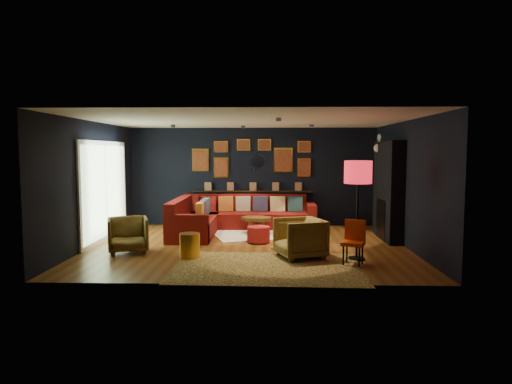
{
  "coord_description": "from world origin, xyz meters",
  "views": [
    {
      "loc": [
        0.43,
        -9.36,
        1.96
      ],
      "look_at": [
        0.15,
        0.3,
        1.11
      ],
      "focal_mm": 32.0,
      "sensor_mm": 36.0,
      "label": 1
    }
  ],
  "objects_px": {
    "coffee_table": "(257,220)",
    "pouf": "(258,234)",
    "orange_chair": "(354,239)",
    "floor_lamp": "(358,176)",
    "armchair_left": "(128,233)",
    "dog": "(297,238)",
    "sectional": "(227,218)",
    "gold_stool": "(190,246)",
    "armchair_right": "(300,236)"
  },
  "relations": [
    {
      "from": "dog",
      "to": "gold_stool",
      "type": "bearing_deg",
      "value": -173.36
    },
    {
      "from": "gold_stool",
      "to": "dog",
      "type": "relative_size",
      "value": 0.38
    },
    {
      "from": "orange_chair",
      "to": "floor_lamp",
      "type": "relative_size",
      "value": 0.43
    },
    {
      "from": "pouf",
      "to": "gold_stool",
      "type": "xyz_separation_m",
      "value": [
        -1.24,
        -1.48,
        0.04
      ]
    },
    {
      "from": "pouf",
      "to": "armchair_right",
      "type": "distance_m",
      "value": 1.64
    },
    {
      "from": "sectional",
      "to": "dog",
      "type": "bearing_deg",
      "value": -51.21
    },
    {
      "from": "pouf",
      "to": "floor_lamp",
      "type": "relative_size",
      "value": 0.27
    },
    {
      "from": "armchair_left",
      "to": "dog",
      "type": "distance_m",
      "value": 3.36
    },
    {
      "from": "sectional",
      "to": "gold_stool",
      "type": "xyz_separation_m",
      "value": [
        -0.42,
        -2.92,
        -0.09
      ]
    },
    {
      "from": "coffee_table",
      "to": "gold_stool",
      "type": "xyz_separation_m",
      "value": [
        -1.17,
        -2.5,
        -0.11
      ]
    },
    {
      "from": "pouf",
      "to": "floor_lamp",
      "type": "distance_m",
      "value": 2.72
    },
    {
      "from": "orange_chair",
      "to": "floor_lamp",
      "type": "distance_m",
      "value": 1.13
    },
    {
      "from": "coffee_table",
      "to": "orange_chair",
      "type": "bearing_deg",
      "value": -58.22
    },
    {
      "from": "coffee_table",
      "to": "gold_stool",
      "type": "distance_m",
      "value": 2.76
    },
    {
      "from": "gold_stool",
      "to": "dog",
      "type": "xyz_separation_m",
      "value": [
        2.04,
        0.91,
        -0.02
      ]
    },
    {
      "from": "dog",
      "to": "armchair_left",
      "type": "bearing_deg",
      "value": 170.48
    },
    {
      "from": "orange_chair",
      "to": "sectional",
      "type": "bearing_deg",
      "value": 149.7
    },
    {
      "from": "pouf",
      "to": "orange_chair",
      "type": "bearing_deg",
      "value": -47.22
    },
    {
      "from": "pouf",
      "to": "armchair_right",
      "type": "relative_size",
      "value": 0.6
    },
    {
      "from": "coffee_table",
      "to": "gold_stool",
      "type": "bearing_deg",
      "value": -114.98
    },
    {
      "from": "armchair_right",
      "to": "dog",
      "type": "height_order",
      "value": "armchair_right"
    },
    {
      "from": "pouf",
      "to": "gold_stool",
      "type": "height_order",
      "value": "gold_stool"
    },
    {
      "from": "coffee_table",
      "to": "armchair_left",
      "type": "relative_size",
      "value": 1.2
    },
    {
      "from": "coffee_table",
      "to": "pouf",
      "type": "height_order",
      "value": "coffee_table"
    },
    {
      "from": "armchair_left",
      "to": "dog",
      "type": "relative_size",
      "value": 0.63
    },
    {
      "from": "orange_chair",
      "to": "dog",
      "type": "bearing_deg",
      "value": 147.61
    },
    {
      "from": "sectional",
      "to": "pouf",
      "type": "distance_m",
      "value": 1.66
    },
    {
      "from": "sectional",
      "to": "armchair_right",
      "type": "xyz_separation_m",
      "value": [
        1.61,
        -2.85,
        0.09
      ]
    },
    {
      "from": "armchair_right",
      "to": "orange_chair",
      "type": "distance_m",
      "value": 1.01
    },
    {
      "from": "orange_chair",
      "to": "coffee_table",
      "type": "bearing_deg",
      "value": 143.96
    },
    {
      "from": "coffee_table",
      "to": "sectional",
      "type": "bearing_deg",
      "value": 150.88
    },
    {
      "from": "orange_chair",
      "to": "floor_lamp",
      "type": "bearing_deg",
      "value": 93.47
    },
    {
      "from": "armchair_right",
      "to": "floor_lamp",
      "type": "xyz_separation_m",
      "value": [
        1.02,
        -0.1,
        1.12
      ]
    },
    {
      "from": "coffee_table",
      "to": "pouf",
      "type": "xyz_separation_m",
      "value": [
        0.07,
        -1.02,
        -0.15
      ]
    },
    {
      "from": "armchair_right",
      "to": "dog",
      "type": "distance_m",
      "value": 0.87
    },
    {
      "from": "pouf",
      "to": "armchair_left",
      "type": "xyz_separation_m",
      "value": [
        -2.53,
        -1.03,
        0.19
      ]
    },
    {
      "from": "coffee_table",
      "to": "armchair_right",
      "type": "relative_size",
      "value": 1.12
    },
    {
      "from": "coffee_table",
      "to": "orange_chair",
      "type": "xyz_separation_m",
      "value": [
        1.78,
        -2.87,
        0.12
      ]
    },
    {
      "from": "pouf",
      "to": "armchair_left",
      "type": "relative_size",
      "value": 0.65
    },
    {
      "from": "armchair_left",
      "to": "orange_chair",
      "type": "height_order",
      "value": "orange_chair"
    },
    {
      "from": "armchair_left",
      "to": "gold_stool",
      "type": "xyz_separation_m",
      "value": [
        1.29,
        -0.45,
        -0.15
      ]
    },
    {
      "from": "sectional",
      "to": "gold_stool",
      "type": "relative_size",
      "value": 7.33
    },
    {
      "from": "armchair_right",
      "to": "gold_stool",
      "type": "xyz_separation_m",
      "value": [
        -2.04,
        -0.07,
        -0.18
      ]
    },
    {
      "from": "armchair_left",
      "to": "gold_stool",
      "type": "distance_m",
      "value": 1.37
    },
    {
      "from": "armchair_right",
      "to": "dog",
      "type": "bearing_deg",
      "value": 160.96
    },
    {
      "from": "floor_lamp",
      "to": "dog",
      "type": "height_order",
      "value": "floor_lamp"
    },
    {
      "from": "gold_stool",
      "to": "pouf",
      "type": "bearing_deg",
      "value": 50.1
    },
    {
      "from": "armchair_right",
      "to": "orange_chair",
      "type": "xyz_separation_m",
      "value": [
        0.91,
        -0.44,
        0.04
      ]
    },
    {
      "from": "armchair_left",
      "to": "floor_lamp",
      "type": "height_order",
      "value": "floor_lamp"
    },
    {
      "from": "gold_stool",
      "to": "coffee_table",
      "type": "bearing_deg",
      "value": 65.02
    }
  ]
}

